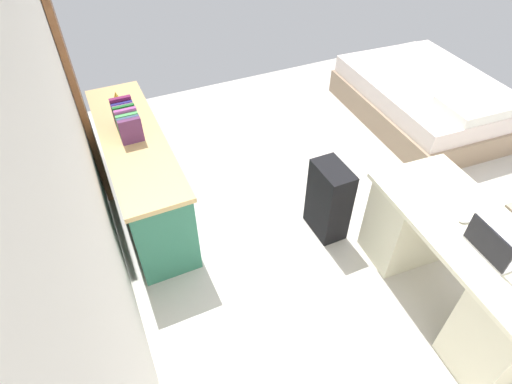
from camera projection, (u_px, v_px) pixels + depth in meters
name	position (u px, v px, depth m)	size (l,w,h in m)	color
ground_plane	(381.00, 207.00, 3.77)	(5.61, 5.61, 0.00)	beige
wall_back	(72.00, 149.00, 2.12)	(4.22, 0.10, 2.75)	silver
door_wooden	(73.00, 79.00, 3.43)	(0.88, 0.05, 2.04)	brown
desk	(457.00, 266.00, 2.80)	(1.49, 0.77, 0.74)	beige
credenza	(141.00, 173.00, 3.53)	(1.80, 0.48, 0.76)	#2D7056
bed	(426.00, 100.00, 4.70)	(1.99, 1.53, 0.58)	gray
suitcase_black	(329.00, 200.00, 3.35)	(0.36, 0.22, 0.66)	black
laptop	(493.00, 247.00, 2.40)	(0.33, 0.24, 0.21)	#B7B7BC
computer_mouse	(466.00, 219.00, 2.61)	(0.06, 0.10, 0.03)	white
book_row	(127.00, 120.00, 3.25)	(0.36, 0.17, 0.23)	#5C2E58
figurine_small	(116.00, 97.00, 3.61)	(0.08, 0.08, 0.11)	gold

